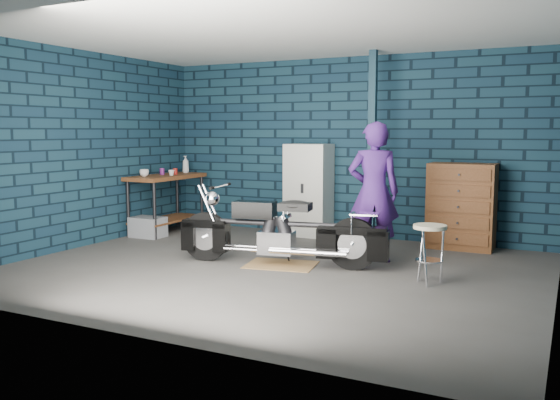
# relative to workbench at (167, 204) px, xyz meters

# --- Properties ---
(ground) EXTENTS (6.00, 6.00, 0.00)m
(ground) POSITION_rel_workbench_xyz_m (2.68, -1.53, -0.46)
(ground) COLOR #464341
(ground) RESTS_ON ground
(room_walls) EXTENTS (6.02, 5.01, 2.71)m
(room_walls) POSITION_rel_workbench_xyz_m (2.68, -0.98, 1.45)
(room_walls) COLOR #102738
(room_walls) RESTS_ON ground
(support_post) EXTENTS (0.10, 0.10, 2.70)m
(support_post) POSITION_rel_workbench_xyz_m (3.23, 0.42, 0.90)
(support_post) COLOR #122B39
(support_post) RESTS_ON ground
(workbench) EXTENTS (0.60, 1.40, 0.91)m
(workbench) POSITION_rel_workbench_xyz_m (0.00, 0.00, 0.00)
(workbench) COLOR brown
(workbench) RESTS_ON ground
(drip_mat) EXTENTS (0.91, 0.75, 0.01)m
(drip_mat) POSITION_rel_workbench_xyz_m (2.67, -1.29, -0.45)
(drip_mat) COLOR olive
(drip_mat) RESTS_ON ground
(motorcycle) EXTENTS (2.23, 0.97, 0.95)m
(motorcycle) POSITION_rel_workbench_xyz_m (2.67, -1.29, 0.02)
(motorcycle) COLOR black
(motorcycle) RESTS_ON ground
(person) EXTENTS (0.73, 0.60, 1.71)m
(person) POSITION_rel_workbench_xyz_m (3.58, -0.56, 0.40)
(person) COLOR #421D70
(person) RESTS_ON ground
(storage_bin) EXTENTS (0.49, 0.35, 0.31)m
(storage_bin) POSITION_rel_workbench_xyz_m (0.02, -0.50, -0.30)
(storage_bin) COLOR gray
(storage_bin) RESTS_ON ground
(locker) EXTENTS (0.66, 0.47, 1.40)m
(locker) POSITION_rel_workbench_xyz_m (2.15, 0.70, 0.25)
(locker) COLOR silver
(locker) RESTS_ON ground
(tool_chest) EXTENTS (0.87, 0.49, 1.17)m
(tool_chest) POSITION_rel_workbench_xyz_m (4.41, 0.70, 0.13)
(tool_chest) COLOR brown
(tool_chest) RESTS_ON ground
(shop_stool) EXTENTS (0.45, 0.45, 0.63)m
(shop_stool) POSITION_rel_workbench_xyz_m (4.45, -1.39, -0.14)
(shop_stool) COLOR beige
(shop_stool) RESTS_ON ground
(cup_a) EXTENTS (0.18, 0.18, 0.11)m
(cup_a) POSITION_rel_workbench_xyz_m (-0.11, -0.40, 0.51)
(cup_a) COLOR beige
(cup_a) RESTS_ON workbench
(cup_b) EXTENTS (0.11, 0.11, 0.09)m
(cup_b) POSITION_rel_workbench_xyz_m (0.15, -0.05, 0.50)
(cup_b) COLOR beige
(cup_b) RESTS_ON workbench
(mug_purple) EXTENTS (0.08, 0.08, 0.10)m
(mug_purple) POSITION_rel_workbench_xyz_m (-0.09, 0.02, 0.51)
(mug_purple) COLOR #671B6C
(mug_purple) RESTS_ON workbench
(mug_red) EXTENTS (0.08, 0.08, 0.10)m
(mug_red) POSITION_rel_workbench_xyz_m (0.08, 0.13, 0.51)
(mug_red) COLOR #A41C15
(mug_red) RESTS_ON workbench
(bottle) EXTENTS (0.13, 0.13, 0.28)m
(bottle) POSITION_rel_workbench_xyz_m (-0.03, 0.57, 0.60)
(bottle) COLOR gray
(bottle) RESTS_ON workbench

